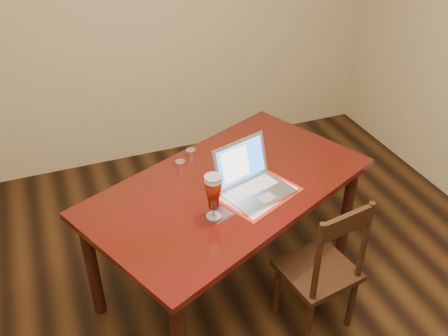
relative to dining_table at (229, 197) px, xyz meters
name	(u,v)px	position (x,y,z in m)	size (l,w,h in m)	color
room_shell	(249,86)	(-0.25, -0.78, 1.08)	(4.51, 5.01, 2.71)	tan
dining_table	(229,197)	(0.00, 0.00, 0.00)	(1.88, 1.52, 1.03)	#470909
dining_chair	(322,270)	(0.36, -0.50, -0.25)	(0.45, 0.43, 0.92)	black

